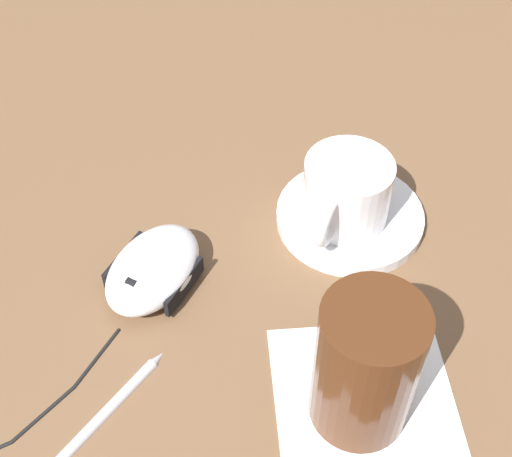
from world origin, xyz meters
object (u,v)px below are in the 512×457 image
object	(u,v)px
saucer	(350,217)
coffee_cup	(346,192)
computer_mouse	(153,269)
pen	(97,419)
drinking_glass	(366,366)

from	to	relation	value
saucer	coffee_cup	distance (m)	0.04
computer_mouse	pen	bearing A→B (deg)	179.08
computer_mouse	drinking_glass	xyz separation A→B (m)	(-0.08, -0.18, 0.04)
coffee_cup	pen	distance (m)	0.28
saucer	pen	bearing A→B (deg)	147.18
drinking_glass	computer_mouse	bearing A→B (deg)	66.21
coffee_cup	pen	size ratio (longest dim) A/B	0.78
saucer	pen	world-z (taller)	saucer
saucer	computer_mouse	distance (m)	0.19
computer_mouse	pen	xyz separation A→B (m)	(-0.13, 0.00, -0.02)
computer_mouse	pen	distance (m)	0.13
coffee_cup	drinking_glass	distance (m)	0.19
computer_mouse	drinking_glass	bearing A→B (deg)	-113.79
saucer	drinking_glass	size ratio (longest dim) A/B	1.15
saucer	pen	distance (m)	0.29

